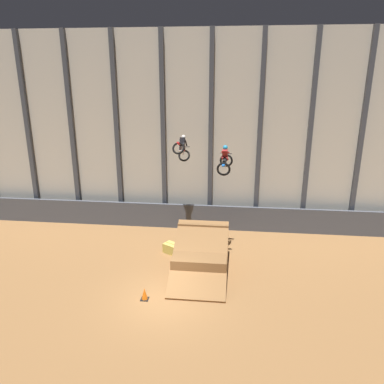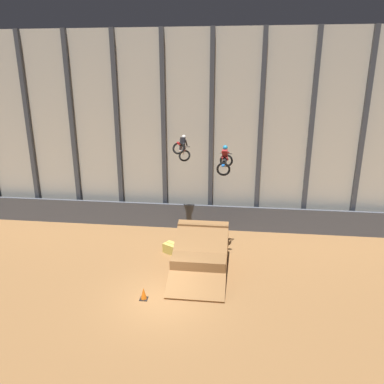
# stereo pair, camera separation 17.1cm
# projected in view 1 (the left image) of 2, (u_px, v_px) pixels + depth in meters

# --- Properties ---
(ground_plane) EXTENTS (60.00, 60.00, 0.00)m
(ground_plane) POSITION_uv_depth(u_px,v_px,m) (163.00, 300.00, 17.11)
(ground_plane) COLOR olive
(arena_back_wall) EXTENTS (32.00, 0.40, 12.51)m
(arena_back_wall) POSITION_uv_depth(u_px,v_px,m) (187.00, 133.00, 23.87)
(arena_back_wall) COLOR beige
(arena_back_wall) RESTS_ON ground_plane
(lower_barrier) EXTENTS (31.36, 0.20, 1.65)m
(lower_barrier) POSITION_uv_depth(u_px,v_px,m) (186.00, 216.00, 24.80)
(lower_barrier) COLOR #474C56
(lower_barrier) RESTS_ON ground_plane
(dirt_ramp) EXTENTS (2.79, 4.74, 2.18)m
(dirt_ramp) POSITION_uv_depth(u_px,v_px,m) (201.00, 255.00, 19.77)
(dirt_ramp) COLOR brown
(dirt_ramp) RESTS_ON ground_plane
(rider_bike_left_air) EXTENTS (0.95, 1.76, 1.67)m
(rider_bike_left_air) POSITION_uv_depth(u_px,v_px,m) (182.00, 148.00, 22.06)
(rider_bike_left_air) COLOR black
(rider_bike_right_air) EXTENTS (0.85, 1.82, 1.52)m
(rider_bike_right_air) POSITION_uv_depth(u_px,v_px,m) (225.00, 161.00, 19.86)
(rider_bike_right_air) COLOR black
(traffic_cone_near_ramp) EXTENTS (0.36, 0.36, 0.58)m
(traffic_cone_near_ramp) POSITION_uv_depth(u_px,v_px,m) (145.00, 294.00, 17.06)
(traffic_cone_near_ramp) COLOR black
(traffic_cone_near_ramp) RESTS_ON ground_plane
(hay_bale_trackside) EXTENTS (1.08, 0.97, 0.57)m
(hay_bale_trackside) POSITION_uv_depth(u_px,v_px,m) (172.00, 248.00, 21.50)
(hay_bale_trackside) COLOR #CCB751
(hay_bale_trackside) RESTS_ON ground_plane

